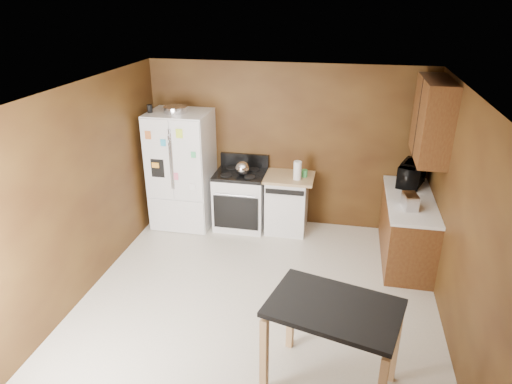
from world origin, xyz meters
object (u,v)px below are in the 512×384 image
(paper_towel, at_px, (297,170))
(gas_range, at_px, (241,199))
(refrigerator, at_px, (182,170))
(toaster, at_px, (410,201))
(kettle, at_px, (242,168))
(microwave, at_px, (412,175))
(dishwasher, at_px, (287,203))
(pen_cup, at_px, (150,109))
(island, at_px, (333,319))
(green_canister, at_px, (304,173))
(roasting_pan, at_px, (176,109))

(paper_towel, bearing_deg, gas_range, 175.55)
(refrigerator, bearing_deg, toaster, -12.47)
(kettle, distance_m, gas_range, 0.56)
(microwave, height_order, dishwasher, microwave)
(pen_cup, distance_m, island, 4.13)
(kettle, xyz_separation_m, gas_range, (-0.05, 0.10, -0.54))
(refrigerator, bearing_deg, green_canister, 3.54)
(roasting_pan, distance_m, pen_cup, 0.37)
(pen_cup, height_order, kettle, pen_cup)
(paper_towel, bearing_deg, kettle, -178.06)
(island, bearing_deg, paper_towel, 102.89)
(roasting_pan, bearing_deg, pen_cup, -165.32)
(toaster, relative_size, island, 0.20)
(paper_towel, xyz_separation_m, green_canister, (0.09, 0.12, -0.08))
(paper_towel, distance_m, gas_range, 1.04)
(gas_range, bearing_deg, pen_cup, -172.60)
(paper_towel, distance_m, island, 2.99)
(toaster, xyz_separation_m, dishwasher, (-1.66, 0.81, -0.54))
(microwave, height_order, island, microwave)
(pen_cup, bearing_deg, toaster, -9.57)
(roasting_pan, relative_size, refrigerator, 0.20)
(pen_cup, xyz_separation_m, paper_towel, (2.17, 0.10, -0.83))
(green_canister, relative_size, dishwasher, 0.12)
(pen_cup, distance_m, kettle, 1.60)
(green_canister, xyz_separation_m, gas_range, (-0.96, -0.06, -0.48))
(kettle, relative_size, island, 0.17)
(paper_towel, relative_size, gas_range, 0.25)
(kettle, relative_size, green_canister, 2.03)
(paper_towel, height_order, toaster, paper_towel)
(pen_cup, distance_m, refrigerator, 1.04)
(dishwasher, relative_size, island, 0.69)
(pen_cup, relative_size, refrigerator, 0.06)
(kettle, xyz_separation_m, microwave, (2.42, 0.12, 0.04))
(refrigerator, relative_size, island, 1.40)
(refrigerator, height_order, gas_range, refrigerator)
(green_canister, distance_m, toaster, 1.65)
(pen_cup, distance_m, toaster, 3.83)
(microwave, xyz_separation_m, refrigerator, (-3.39, -0.09, -0.15))
(pen_cup, bearing_deg, gas_range, 7.40)
(pen_cup, distance_m, green_canister, 2.45)
(kettle, relative_size, refrigerator, 0.12)
(roasting_pan, height_order, pen_cup, pen_cup)
(refrigerator, xyz_separation_m, gas_range, (0.91, 0.06, -0.44))
(toaster, bearing_deg, refrigerator, 157.82)
(gas_range, xyz_separation_m, dishwasher, (0.72, 0.02, -0.01))
(microwave, xyz_separation_m, dishwasher, (-1.76, -0.00, -0.59))
(green_canister, bearing_deg, microwave, -1.00)
(dishwasher, bearing_deg, toaster, -26.10)
(paper_towel, relative_size, island, 0.21)
(gas_range, distance_m, dishwasher, 0.72)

